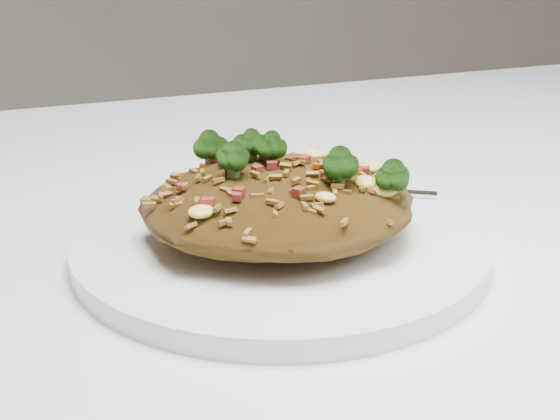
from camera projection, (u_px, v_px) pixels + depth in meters
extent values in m
cube|color=white|center=(347.00, 242.00, 0.55)|extent=(1.20, 0.80, 0.04)
cylinder|color=white|center=(280.00, 243.00, 0.48)|extent=(0.26, 0.26, 0.01)
ellipsoid|color=brown|center=(280.00, 203.00, 0.47)|extent=(0.17, 0.15, 0.04)
ellipsoid|color=#123A07|center=(272.00, 145.00, 0.48)|extent=(0.02, 0.02, 0.02)
ellipsoid|color=#123A07|center=(393.00, 177.00, 0.45)|extent=(0.02, 0.02, 0.02)
ellipsoid|color=#123A07|center=(252.00, 143.00, 0.49)|extent=(0.02, 0.02, 0.02)
ellipsoid|color=#123A07|center=(233.00, 157.00, 0.46)|extent=(0.02, 0.02, 0.02)
ellipsoid|color=#123A07|center=(340.00, 164.00, 0.45)|extent=(0.02, 0.02, 0.02)
ellipsoid|color=#123A07|center=(210.00, 146.00, 0.50)|extent=(0.02, 0.02, 0.02)
cube|color=silver|center=(388.00, 192.00, 0.54)|extent=(0.09, 0.06, 0.00)
cube|color=silver|center=(252.00, 184.00, 0.56)|extent=(0.04, 0.04, 0.00)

